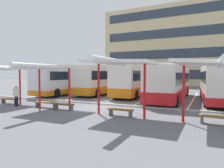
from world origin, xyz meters
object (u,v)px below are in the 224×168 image
coach_bus_0 (73,80)px  waiting_shelter_3 (221,64)px  coach_bus_3 (171,83)px  coach_bus_2 (137,81)px  coach_bus_1 (106,80)px  bench_1 (46,103)px  bench_2 (64,105)px  coach_bus_4 (217,83)px  waiting_shelter_0 (6,69)px  waiting_passenger_0 (16,95)px  bench_3 (121,110)px  waiting_shelter_1 (51,68)px  bench_4 (219,118)px  bench_0 (10,100)px  waiting_shelter_2 (119,63)px

coach_bus_0 → waiting_shelter_3: bearing=-32.3°
coach_bus_3 → coach_bus_2: bearing=150.3°
coach_bus_2 → coach_bus_3: (4.28, -2.45, -0.12)m
coach_bus_1 → bench_1: (0.94, -11.42, -1.42)m
coach_bus_3 → bench_2: size_ratio=7.40×
coach_bus_4 → waiting_shelter_0: coach_bus_4 is taller
bench_1 → bench_2: (1.80, -0.17, -0.01)m
waiting_passenger_0 → bench_3: bearing=1.8°
bench_1 → bench_2: same height
waiting_shelter_1 → bench_3: bearing=1.4°
coach_bus_1 → coach_bus_3: 8.91m
coach_bus_3 → bench_2: (-5.82, -9.12, -1.29)m
waiting_shelter_0 → waiting_shelter_1: (5.29, -0.35, 0.00)m
coach_bus_1 → bench_2: bearing=-76.7°
waiting_shelter_3 → waiting_passenger_0: waiting_shelter_3 is taller
coach_bus_0 → bench_4: coach_bus_0 is taller
coach_bus_2 → bench_2: 11.76m
waiting_shelter_3 → bench_3: bearing=177.3°
coach_bus_4 → bench_2: coach_bus_4 is taller
coach_bus_4 → bench_3: bearing=-119.8°
bench_0 → coach_bus_3: bearing=36.0°
coach_bus_1 → waiting_shelter_2: coach_bus_1 is taller
coach_bus_3 → coach_bus_1: bearing=163.9°
coach_bus_0 → coach_bus_2: (8.35, 1.49, -0.02)m
waiting_shelter_2 → waiting_shelter_3: (5.25, 0.06, -0.17)m
coach_bus_0 → bench_4: bearing=-31.2°
coach_bus_4 → bench_2: bearing=-136.5°
coach_bus_1 → bench_4: size_ratio=6.08×
coach_bus_0 → waiting_shelter_3: (16.51, -10.44, 1.23)m
coach_bus_3 → waiting_shelter_3: size_ratio=2.21×
bench_4 → bench_0: bearing=178.9°
coach_bus_1 → waiting_passenger_0: bearing=-97.5°
bench_2 → waiting_shelter_2: (4.45, -0.43, 2.84)m
waiting_shelter_1 → coach_bus_3: bearing=54.3°
waiting_passenger_0 → waiting_shelter_2: bearing=-0.2°
bench_2 → waiting_shelter_2: 5.29m
coach_bus_3 → bench_4: coach_bus_3 is taller
waiting_shelter_2 → bench_4: 5.99m
bench_2 → coach_bus_0: bearing=124.1°
coach_bus_3 → coach_bus_0: bearing=175.7°
waiting_shelter_1 → bench_4: (10.60, 0.35, -2.65)m
coach_bus_3 → waiting_shelter_2: coach_bus_3 is taller
waiting_shelter_2 → coach_bus_4: bearing=60.9°
bench_4 → bench_3: bearing=-177.6°
coach_bus_2 → bench_0: (-7.72, -11.16, -1.41)m
waiting_shelter_2 → coach_bus_2: bearing=103.6°
bench_1 → waiting_shelter_2: bearing=-5.5°
coach_bus_2 → coach_bus_4: 8.65m
coach_bus_1 → waiting_shelter_3: (12.44, -11.95, 1.23)m
waiting_shelter_0 → waiting_shelter_2: 10.65m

